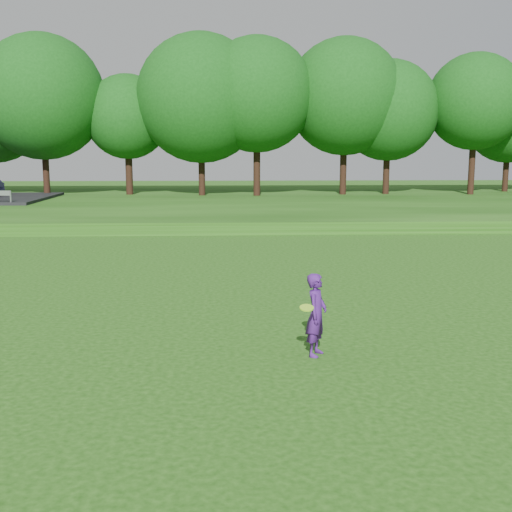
{
  "coord_description": "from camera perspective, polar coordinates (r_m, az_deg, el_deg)",
  "views": [
    {
      "loc": [
        0.12,
        -10.44,
        3.99
      ],
      "look_at": [
        0.81,
        5.54,
        1.3
      ],
      "focal_mm": 45.0,
      "sensor_mm": 36.0,
      "label": 1
    }
  ],
  "objects": [
    {
      "name": "berm",
      "position": [
        44.59,
        -2.62,
        4.8
      ],
      "size": [
        130.0,
        30.0,
        0.6
      ],
      "primitive_type": "cube",
      "color": "#17410C",
      "rests_on": "ground"
    },
    {
      "name": "ground",
      "position": [
        11.18,
        -2.98,
        -11.39
      ],
      "size": [
        140.0,
        140.0,
        0.0
      ],
      "primitive_type": "plane",
      "color": "#17410C",
      "rests_on": "ground"
    },
    {
      "name": "treeline",
      "position": [
        48.61,
        -2.68,
        14.4
      ],
      "size": [
        104.0,
        7.0,
        15.0
      ],
      "primitive_type": null,
      "color": "#10440F",
      "rests_on": "berm"
    },
    {
      "name": "woman",
      "position": [
        12.5,
        5.39,
        -5.22
      ],
      "size": [
        0.69,
        0.99,
        1.62
      ],
      "color": "#461870",
      "rests_on": "ground"
    },
    {
      "name": "walking_path",
      "position": [
        30.7,
        -2.67,
        2.11
      ],
      "size": [
        130.0,
        1.6,
        0.04
      ],
      "primitive_type": "cube",
      "color": "gray",
      "rests_on": "ground"
    }
  ]
}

